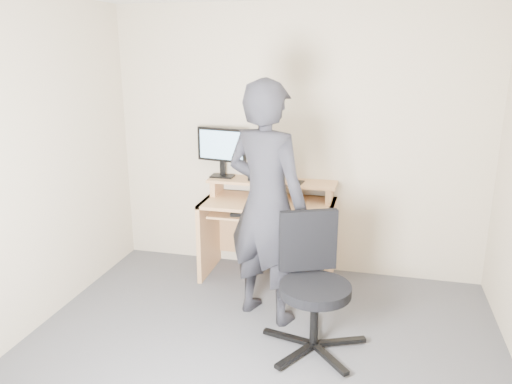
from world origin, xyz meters
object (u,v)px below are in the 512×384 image
at_px(desk, 270,220).
at_px(office_chair, 313,278).
at_px(person, 266,203).
at_px(monitor, 222,148).

relative_size(desk, office_chair, 1.25).
xyz_separation_m(desk, person, (0.13, -0.76, 0.40)).
bearing_deg(person, desk, -58.00).
distance_m(desk, person, 0.87).
xyz_separation_m(desk, monitor, (-0.49, 0.09, 0.64)).
xyz_separation_m(office_chair, person, (-0.41, 0.33, 0.43)).
bearing_deg(desk, office_chair, -63.49).
bearing_deg(desk, monitor, 170.07).
height_order(desk, monitor, monitor).
bearing_deg(office_chair, person, 117.97).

